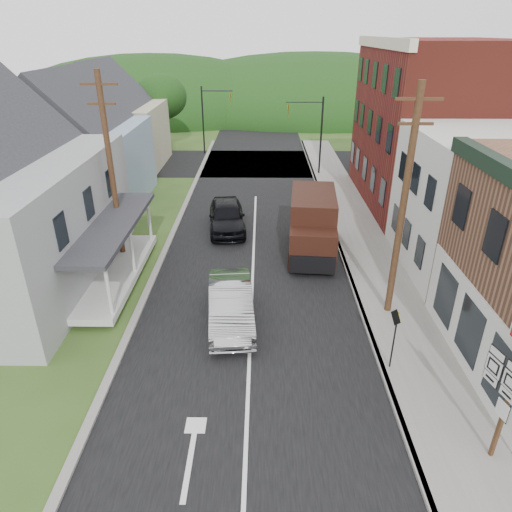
{
  "coord_description": "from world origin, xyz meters",
  "views": [
    {
      "loc": [
        0.39,
        -12.36,
        10.43
      ],
      "look_at": [
        0.19,
        4.24,
        2.2
      ],
      "focal_mm": 32.0,
      "sensor_mm": 36.0,
      "label": 1
    }
  ],
  "objects_px": {
    "silver_sedan": "(231,305)",
    "delivery_van": "(312,225)",
    "route_sign_cluster": "(507,398)",
    "dark_sedan": "(227,216)",
    "warning_sign": "(395,331)"
  },
  "relations": [
    {
      "from": "silver_sedan",
      "to": "delivery_van",
      "type": "xyz_separation_m",
      "value": [
        3.79,
        6.35,
        0.76
      ]
    },
    {
      "from": "silver_sedan",
      "to": "route_sign_cluster",
      "type": "xyz_separation_m",
      "value": [
        7.37,
        -6.42,
        1.38
      ]
    },
    {
      "from": "delivery_van",
      "to": "route_sign_cluster",
      "type": "distance_m",
      "value": 13.27
    },
    {
      "from": "delivery_van",
      "to": "dark_sedan",
      "type": "bearing_deg",
      "value": 151.62
    },
    {
      "from": "silver_sedan",
      "to": "delivery_van",
      "type": "height_order",
      "value": "delivery_van"
    },
    {
      "from": "dark_sedan",
      "to": "delivery_van",
      "type": "height_order",
      "value": "delivery_van"
    },
    {
      "from": "route_sign_cluster",
      "to": "warning_sign",
      "type": "height_order",
      "value": "route_sign_cluster"
    },
    {
      "from": "silver_sedan",
      "to": "route_sign_cluster",
      "type": "relative_size",
      "value": 1.55
    },
    {
      "from": "dark_sedan",
      "to": "route_sign_cluster",
      "type": "relative_size",
      "value": 1.59
    },
    {
      "from": "route_sign_cluster",
      "to": "silver_sedan",
      "type": "bearing_deg",
      "value": 125.47
    },
    {
      "from": "dark_sedan",
      "to": "route_sign_cluster",
      "type": "xyz_separation_m",
      "value": [
        8.18,
        -15.77,
        1.32
      ]
    },
    {
      "from": "silver_sedan",
      "to": "warning_sign",
      "type": "distance_m",
      "value": 6.3
    },
    {
      "from": "delivery_van",
      "to": "silver_sedan",
      "type": "bearing_deg",
      "value": -116.0
    },
    {
      "from": "warning_sign",
      "to": "dark_sedan",
      "type": "bearing_deg",
      "value": 103.63
    },
    {
      "from": "dark_sedan",
      "to": "warning_sign",
      "type": "distance_m",
      "value": 13.77
    }
  ]
}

